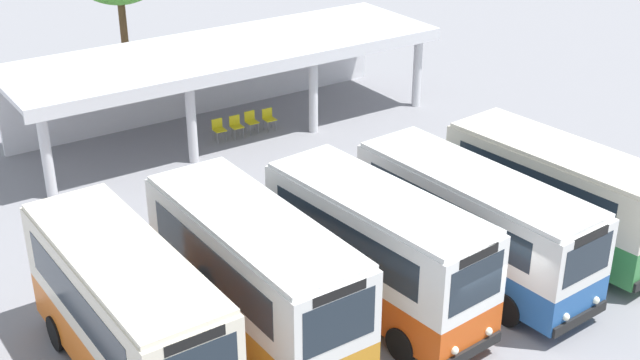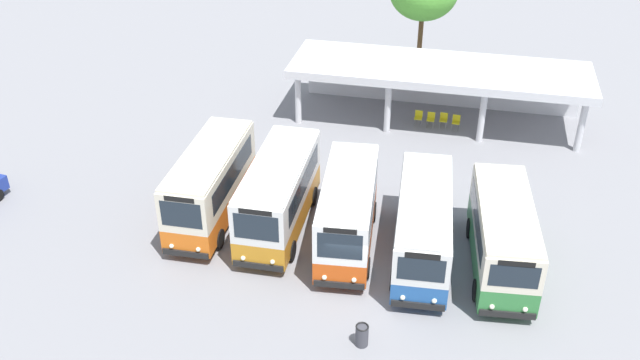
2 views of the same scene
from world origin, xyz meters
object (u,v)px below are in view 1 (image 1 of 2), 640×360
Objects in this scene: city_bus_fifth_blue at (556,191)px; waiting_chair_middle_seat at (251,120)px; waiting_chair_fourth_seat at (269,117)px; city_bus_middle_cream at (376,247)px; waiting_chair_end_by_column at (218,128)px; city_bus_fourth_amber at (473,220)px; waiting_chair_second_from_end at (236,124)px; city_bus_second_in_row at (254,272)px; city_bus_nearest_orange at (126,312)px.

city_bus_fifth_blue is 8.26× the size of waiting_chair_middle_seat.
waiting_chair_middle_seat is 0.74m from waiting_chair_fourth_seat.
waiting_chair_end_by_column is at bearing 81.45° from city_bus_middle_cream.
city_bus_fourth_amber is at bearing 178.98° from city_bus_fifth_blue.
city_bus_fifth_blue reaches higher than waiting_chair_second_from_end.
city_bus_middle_cream is 12.65m from waiting_chair_end_by_column.
waiting_chair_end_by_column is (5.11, 11.79, -1.35)m from city_bus_second_in_row.
city_bus_fourth_amber is 12.55m from waiting_chair_fourth_seat.
waiting_chair_end_by_column is at bearing 110.05° from city_bus_fifth_blue.
waiting_chair_middle_seat is at bearing 7.22° from waiting_chair_second_from_end.
city_bus_fourth_amber is at bearing -83.78° from waiting_chair_end_by_column.
city_bus_second_in_row is at bearing -116.46° from waiting_chair_second_from_end.
city_bus_second_in_row is 1.02× the size of city_bus_fifth_blue.
city_bus_fourth_amber is at bearing -90.35° from waiting_chair_middle_seat.
city_bus_nearest_orange is 8.38× the size of waiting_chair_fourth_seat.
city_bus_fourth_amber reaches higher than waiting_chair_middle_seat.
city_bus_middle_cream is (3.24, -0.65, -0.03)m from city_bus_second_in_row.
city_bus_fifth_blue is (9.72, -0.85, -0.14)m from city_bus_second_in_row.
city_bus_nearest_orange reaches higher than city_bus_fourth_amber.
waiting_chair_fourth_seat is at bearing -2.83° from waiting_chair_end_by_column.
waiting_chair_end_by_column is at bearing 174.86° from waiting_chair_second_from_end.
waiting_chair_fourth_seat is (0.72, -0.13, 0.00)m from waiting_chair_middle_seat.
city_bus_fourth_amber is at bearing -2.49° from city_bus_middle_cream.
city_bus_middle_cream reaches higher than city_bus_fourth_amber.
city_bus_second_in_row is at bearing -119.04° from waiting_chair_middle_seat.
city_bus_fifth_blue is at bearing -1.75° from city_bus_middle_cream.
city_bus_middle_cream is (6.48, -0.75, -0.05)m from city_bus_nearest_orange.
city_bus_fourth_amber reaches higher than waiting_chair_second_from_end.
city_bus_fourth_amber is 8.89× the size of waiting_chair_middle_seat.
waiting_chair_end_by_column is (1.87, 12.44, -1.33)m from city_bus_middle_cream.
city_bus_middle_cream is 13.04m from waiting_chair_fourth_seat.
city_bus_fifth_blue is (3.24, -0.06, 0.02)m from city_bus_fourth_amber.
city_bus_second_in_row reaches higher than city_bus_fifth_blue.
waiting_chair_middle_seat is (9.80, 11.71, -1.38)m from city_bus_nearest_orange.
city_bus_second_in_row is 6.53m from city_bus_fourth_amber.
city_bus_fourth_amber reaches higher than waiting_chair_fourth_seat.
waiting_chair_middle_seat is (6.56, 11.81, -1.35)m from city_bus_second_in_row.
waiting_chair_middle_seat is (3.32, 12.46, -1.33)m from city_bus_middle_cream.
city_bus_middle_cream reaches higher than city_bus_fifth_blue.
city_bus_nearest_orange is 0.94× the size of city_bus_fourth_amber.
waiting_chair_middle_seat is at bearing 89.65° from city_bus_fourth_amber.
city_bus_fourth_amber is 3.24m from city_bus_fifth_blue.
city_bus_second_in_row reaches higher than waiting_chair_fourth_seat.
city_bus_second_in_row is 0.95× the size of city_bus_fourth_amber.
city_bus_nearest_orange is at bearing -129.92° from waiting_chair_middle_seat.
city_bus_second_in_row reaches higher than waiting_chair_end_by_column.
city_bus_fifth_blue is 13.11m from waiting_chair_middle_seat.
city_bus_middle_cream is 12.71m from waiting_chair_second_from_end.
city_bus_nearest_orange is at bearing 178.16° from city_bus_second_in_row.
city_bus_second_in_row is 1.04× the size of city_bus_middle_cream.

